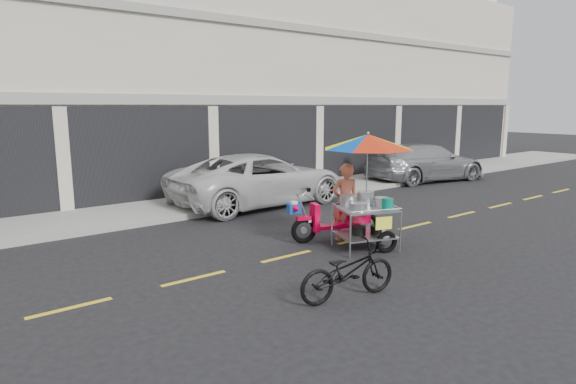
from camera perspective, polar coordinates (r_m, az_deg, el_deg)
ground at (r=10.82m, az=8.30°, el=-5.59°), size 90.00×90.00×0.00m
sidewalk at (r=15.03m, az=-6.89°, el=-0.78°), size 45.00×3.00×0.15m
shophouse_block at (r=20.62m, az=-7.70°, el=13.79°), size 36.00×8.11×10.40m
centerline at (r=10.82m, az=8.30°, el=-5.57°), size 42.00×0.10×0.01m
white_pickup at (r=14.33m, az=-3.37°, el=1.53°), size 5.54×2.65×1.53m
silver_pickup at (r=19.62m, az=16.00°, el=3.42°), size 5.33×2.93×1.46m
near_bicycle at (r=7.48m, az=7.12°, el=-9.31°), size 1.74×0.86×0.88m
food_vendor_rig at (r=10.09m, az=8.32°, el=2.08°), size 2.37×2.44×2.42m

